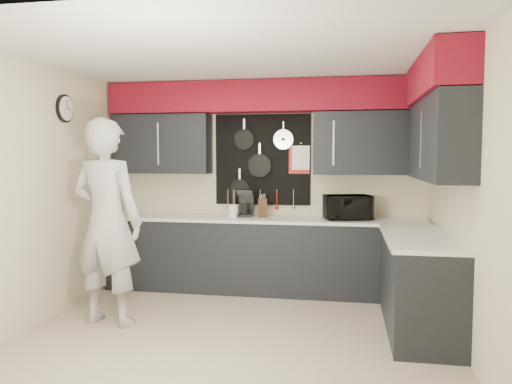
% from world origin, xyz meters
% --- Properties ---
extents(ground, '(4.00, 4.00, 0.00)m').
position_xyz_m(ground, '(0.00, 0.00, 0.00)').
color(ground, '#B2A78A').
rests_on(ground, ground).
extents(back_wall_assembly, '(4.00, 0.36, 2.60)m').
position_xyz_m(back_wall_assembly, '(0.01, 1.60, 2.01)').
color(back_wall_assembly, beige).
rests_on(back_wall_assembly, ground).
extents(right_wall_assembly, '(0.36, 3.50, 2.60)m').
position_xyz_m(right_wall_assembly, '(1.85, 0.26, 1.94)').
color(right_wall_assembly, beige).
rests_on(right_wall_assembly, ground).
extents(left_wall_assembly, '(0.05, 3.50, 2.60)m').
position_xyz_m(left_wall_assembly, '(-1.99, 0.02, 1.33)').
color(left_wall_assembly, beige).
rests_on(left_wall_assembly, ground).
extents(base_cabinets, '(3.95, 2.20, 0.92)m').
position_xyz_m(base_cabinets, '(0.49, 1.13, 0.46)').
color(base_cabinets, black).
rests_on(base_cabinets, ground).
extents(microwave, '(0.60, 0.49, 0.29)m').
position_xyz_m(microwave, '(1.02, 1.43, 1.06)').
color(microwave, black).
rests_on(microwave, base_cabinets).
extents(knife_block, '(0.12, 0.12, 0.23)m').
position_xyz_m(knife_block, '(-0.01, 1.47, 1.03)').
color(knife_block, '#351C11').
rests_on(knife_block, base_cabinets).
extents(utensil_crock, '(0.12, 0.12, 0.16)m').
position_xyz_m(utensil_crock, '(-0.36, 1.42, 1.00)').
color(utensil_crock, white).
rests_on(utensil_crock, base_cabinets).
extents(coffee_maker, '(0.21, 0.24, 0.34)m').
position_xyz_m(coffee_maker, '(-0.23, 1.51, 1.09)').
color(coffee_maker, black).
rests_on(coffee_maker, base_cabinets).
extents(person, '(0.80, 0.58, 2.04)m').
position_xyz_m(person, '(-1.32, 0.00, 1.02)').
color(person, beige).
rests_on(person, ground).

